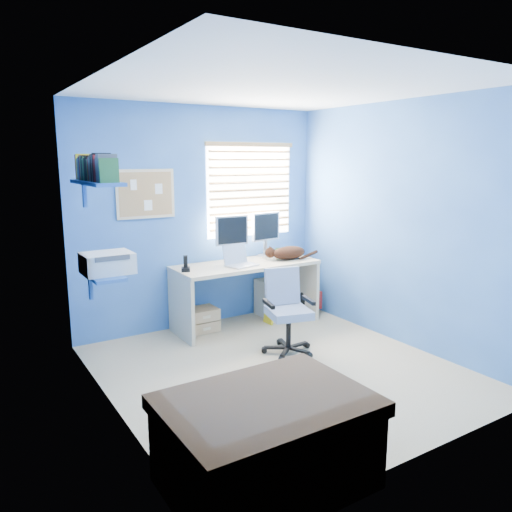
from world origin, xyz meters
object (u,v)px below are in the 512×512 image
tower_pc (270,299)px  laptop (242,256)px  cat (289,253)px  office_chair (287,322)px  desk (246,294)px

tower_pc → laptop: bearing=-157.7°
cat → office_chair: bearing=-107.6°
desk → tower_pc: desk is taller
cat → tower_pc: bearing=149.5°
laptop → tower_pc: bearing=10.4°
desk → office_chair: size_ratio=2.00×
desk → laptop: size_ratio=5.08×
tower_pc → office_chair: office_chair is taller
cat → office_chair: 1.16m
office_chair → cat: bearing=53.5°
tower_pc → office_chair: bearing=-114.3°
cat → desk: bearing=-169.3°
cat → tower_pc: cat is taller
tower_pc → office_chair: 1.13m
desk → office_chair: bearing=-94.6°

